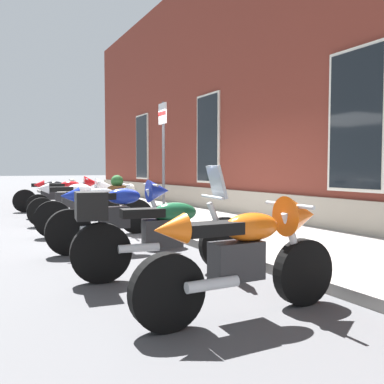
{
  "coord_description": "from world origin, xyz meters",
  "views": [
    {
      "loc": [
        7.65,
        -3.1,
        1.25
      ],
      "look_at": [
        0.96,
        0.47,
        0.82
      ],
      "focal_mm": 38.79,
      "sensor_mm": 36.0,
      "label": 1
    }
  ],
  "objects_px": {
    "motorcycle_blue_sport": "(122,213)",
    "motorcycle_orange_sport": "(249,251)",
    "barrel_planter": "(117,192)",
    "motorcycle_green_touring": "(157,231)",
    "motorcycle_red_sport": "(69,195)",
    "motorcycle_white_sport": "(78,199)",
    "motorcycle_grey_naked": "(97,210)",
    "motorcycle_black_naked": "(51,195)",
    "parking_sign": "(163,145)"
  },
  "relations": [
    {
      "from": "motorcycle_grey_naked",
      "to": "motorcycle_green_touring",
      "type": "relative_size",
      "value": 1.01
    },
    {
      "from": "motorcycle_blue_sport",
      "to": "motorcycle_green_touring",
      "type": "relative_size",
      "value": 0.98
    },
    {
      "from": "barrel_planter",
      "to": "motorcycle_orange_sport",
      "type": "bearing_deg",
      "value": -11.71
    },
    {
      "from": "motorcycle_white_sport",
      "to": "motorcycle_green_touring",
      "type": "xyz_separation_m",
      "value": [
        4.96,
        -0.23,
        -0.03
      ]
    },
    {
      "from": "motorcycle_black_naked",
      "to": "motorcycle_white_sport",
      "type": "xyz_separation_m",
      "value": [
        3.26,
        0.04,
        0.09
      ]
    },
    {
      "from": "motorcycle_black_naked",
      "to": "motorcycle_white_sport",
      "type": "distance_m",
      "value": 3.26
    },
    {
      "from": "motorcycle_green_touring",
      "to": "barrel_planter",
      "type": "xyz_separation_m",
      "value": [
        -8.54,
        2.28,
        -0.04
      ]
    },
    {
      "from": "motorcycle_blue_sport",
      "to": "barrel_planter",
      "type": "distance_m",
      "value": 7.16
    },
    {
      "from": "barrel_planter",
      "to": "motorcycle_red_sport",
      "type": "bearing_deg",
      "value": -43.93
    },
    {
      "from": "motorcycle_black_naked",
      "to": "motorcycle_blue_sport",
      "type": "height_order",
      "value": "motorcycle_blue_sport"
    },
    {
      "from": "motorcycle_blue_sport",
      "to": "motorcycle_orange_sport",
      "type": "xyz_separation_m",
      "value": [
        3.19,
        0.04,
        -0.03
      ]
    },
    {
      "from": "parking_sign",
      "to": "barrel_planter",
      "type": "xyz_separation_m",
      "value": [
        -4.72,
        0.49,
        -1.26
      ]
    },
    {
      "from": "motorcycle_green_touring",
      "to": "barrel_planter",
      "type": "bearing_deg",
      "value": 165.04
    },
    {
      "from": "motorcycle_grey_naked",
      "to": "motorcycle_blue_sport",
      "type": "bearing_deg",
      "value": -1.57
    },
    {
      "from": "motorcycle_red_sport",
      "to": "motorcycle_green_touring",
      "type": "distance_m",
      "value": 6.56
    },
    {
      "from": "parking_sign",
      "to": "motorcycle_red_sport",
      "type": "bearing_deg",
      "value": -152.46
    },
    {
      "from": "motorcycle_orange_sport",
      "to": "motorcycle_green_touring",
      "type": "bearing_deg",
      "value": -172.35
    },
    {
      "from": "motorcycle_white_sport",
      "to": "parking_sign",
      "type": "relative_size",
      "value": 0.79
    },
    {
      "from": "parking_sign",
      "to": "motorcycle_orange_sport",
      "type": "bearing_deg",
      "value": -16.65
    },
    {
      "from": "motorcycle_black_naked",
      "to": "barrel_planter",
      "type": "distance_m",
      "value": 2.11
    },
    {
      "from": "motorcycle_red_sport",
      "to": "motorcycle_orange_sport",
      "type": "xyz_separation_m",
      "value": [
        8.05,
        -0.17,
        -0.02
      ]
    },
    {
      "from": "motorcycle_green_touring",
      "to": "motorcycle_orange_sport",
      "type": "relative_size",
      "value": 1.09
    },
    {
      "from": "motorcycle_orange_sport",
      "to": "parking_sign",
      "type": "height_order",
      "value": "parking_sign"
    },
    {
      "from": "motorcycle_black_naked",
      "to": "motorcycle_red_sport",
      "type": "height_order",
      "value": "motorcycle_red_sport"
    },
    {
      "from": "motorcycle_blue_sport",
      "to": "motorcycle_red_sport",
      "type": "bearing_deg",
      "value": 177.53
    },
    {
      "from": "motorcycle_green_touring",
      "to": "motorcycle_blue_sport",
      "type": "bearing_deg",
      "value": 174.7
    },
    {
      "from": "motorcycle_grey_naked",
      "to": "motorcycle_orange_sport",
      "type": "distance_m",
      "value": 4.82
    },
    {
      "from": "barrel_planter",
      "to": "motorcycle_grey_naked",
      "type": "bearing_deg",
      "value": -21.72
    },
    {
      "from": "motorcycle_red_sport",
      "to": "motorcycle_blue_sport",
      "type": "bearing_deg",
      "value": -2.47
    },
    {
      "from": "motorcycle_white_sport",
      "to": "barrel_planter",
      "type": "distance_m",
      "value": 4.13
    },
    {
      "from": "motorcycle_black_naked",
      "to": "parking_sign",
      "type": "xyz_separation_m",
      "value": [
        4.39,
        1.6,
        1.28
      ]
    },
    {
      "from": "motorcycle_blue_sport",
      "to": "motorcycle_green_touring",
      "type": "distance_m",
      "value": 1.7
    },
    {
      "from": "motorcycle_grey_naked",
      "to": "barrel_planter",
      "type": "xyz_separation_m",
      "value": [
        -5.22,
        2.08,
        0.02
      ]
    },
    {
      "from": "motorcycle_white_sport",
      "to": "barrel_planter",
      "type": "relative_size",
      "value": 2.17
    },
    {
      "from": "motorcycle_grey_naked",
      "to": "barrel_planter",
      "type": "relative_size",
      "value": 2.36
    },
    {
      "from": "motorcycle_white_sport",
      "to": "motorcycle_blue_sport",
      "type": "xyz_separation_m",
      "value": [
        3.26,
        -0.08,
        0.01
      ]
    },
    {
      "from": "motorcycle_green_touring",
      "to": "motorcycle_red_sport",
      "type": "bearing_deg",
      "value": 176.8
    },
    {
      "from": "motorcycle_white_sport",
      "to": "motorcycle_red_sport",
      "type": "bearing_deg",
      "value": 175.26
    },
    {
      "from": "motorcycle_orange_sport",
      "to": "barrel_planter",
      "type": "distance_m",
      "value": 10.25
    },
    {
      "from": "motorcycle_red_sport",
      "to": "motorcycle_white_sport",
      "type": "bearing_deg",
      "value": -4.74
    },
    {
      "from": "motorcycle_black_naked",
      "to": "motorcycle_orange_sport",
      "type": "relative_size",
      "value": 1.04
    },
    {
      "from": "motorcycle_black_naked",
      "to": "parking_sign",
      "type": "relative_size",
      "value": 0.81
    },
    {
      "from": "motorcycle_orange_sport",
      "to": "barrel_planter",
      "type": "height_order",
      "value": "barrel_planter"
    },
    {
      "from": "motorcycle_red_sport",
      "to": "barrel_planter",
      "type": "distance_m",
      "value": 2.76
    },
    {
      "from": "motorcycle_black_naked",
      "to": "motorcycle_red_sport",
      "type": "distance_m",
      "value": 1.67
    },
    {
      "from": "motorcycle_white_sport",
      "to": "motorcycle_grey_naked",
      "type": "xyz_separation_m",
      "value": [
        1.64,
        -0.03,
        -0.08
      ]
    },
    {
      "from": "motorcycle_red_sport",
      "to": "parking_sign",
      "type": "relative_size",
      "value": 0.77
    },
    {
      "from": "parking_sign",
      "to": "motorcycle_white_sport",
      "type": "bearing_deg",
      "value": -126.13
    },
    {
      "from": "motorcycle_orange_sport",
      "to": "parking_sign",
      "type": "bearing_deg",
      "value": 163.35
    },
    {
      "from": "motorcycle_white_sport",
      "to": "barrel_planter",
      "type": "xyz_separation_m",
      "value": [
        -3.58,
        2.05,
        -0.07
      ]
    }
  ]
}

